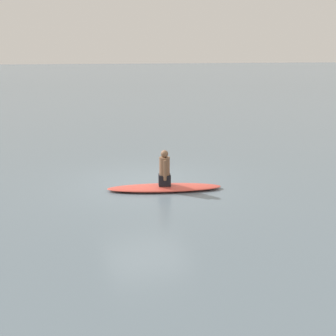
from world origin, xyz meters
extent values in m
plane|color=slate|center=(0.00, 0.00, 0.00)|extent=(400.00, 400.00, 0.00)
ellipsoid|color=#D84C3F|center=(-0.74, -0.34, 0.07)|extent=(1.66, 3.37, 0.14)
cube|color=black|center=(-0.74, -0.34, 0.30)|extent=(0.36, 0.41, 0.32)
cylinder|color=brown|center=(-0.74, -0.34, 0.70)|extent=(0.37, 0.37, 0.53)
sphere|color=brown|center=(-0.74, -0.34, 1.06)|extent=(0.21, 0.21, 0.21)
cylinder|color=brown|center=(-0.57, -0.39, 0.63)|extent=(0.11, 0.11, 0.59)
cylinder|color=brown|center=(-0.92, -0.29, 0.63)|extent=(0.11, 0.11, 0.59)
camera|label=1|loc=(-11.50, 3.69, 3.73)|focal=44.83mm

